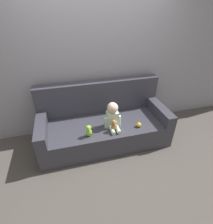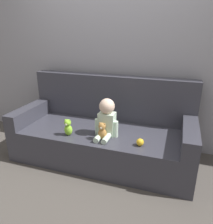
{
  "view_description": "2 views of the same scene",
  "coord_description": "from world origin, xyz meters",
  "px_view_note": "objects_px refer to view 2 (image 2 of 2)",
  "views": [
    {
      "loc": [
        -0.57,
        -2.31,
        2.11
      ],
      "look_at": [
        0.01,
        -0.1,
        0.66
      ],
      "focal_mm": 28.0,
      "sensor_mm": 36.0,
      "label": 1
    },
    {
      "loc": [
        0.82,
        -2.26,
        1.51
      ],
      "look_at": [
        0.06,
        -0.04,
        0.64
      ],
      "focal_mm": 35.0,
      "sensor_mm": 36.0,
      "label": 2
    }
  ],
  "objects_px": {
    "couch": "(105,132)",
    "toy_ball": "(140,142)",
    "teddy_bear_brown": "(102,132)",
    "plush_toy_side": "(68,127)",
    "person_baby": "(106,119)"
  },
  "relations": [
    {
      "from": "person_baby",
      "to": "plush_toy_side",
      "type": "height_order",
      "value": "person_baby"
    },
    {
      "from": "teddy_bear_brown",
      "to": "person_baby",
      "type": "bearing_deg",
      "value": 85.63
    },
    {
      "from": "teddy_bear_brown",
      "to": "plush_toy_side",
      "type": "relative_size",
      "value": 1.03
    },
    {
      "from": "toy_ball",
      "to": "person_baby",
      "type": "bearing_deg",
      "value": 163.74
    },
    {
      "from": "plush_toy_side",
      "to": "couch",
      "type": "bearing_deg",
      "value": 50.38
    },
    {
      "from": "teddy_bear_brown",
      "to": "plush_toy_side",
      "type": "height_order",
      "value": "teddy_bear_brown"
    },
    {
      "from": "person_baby",
      "to": "teddy_bear_brown",
      "type": "distance_m",
      "value": 0.15
    },
    {
      "from": "person_baby",
      "to": "toy_ball",
      "type": "xyz_separation_m",
      "value": [
        0.4,
        -0.12,
        -0.16
      ]
    },
    {
      "from": "couch",
      "to": "plush_toy_side",
      "type": "xyz_separation_m",
      "value": [
        -0.31,
        -0.37,
        0.18
      ]
    },
    {
      "from": "plush_toy_side",
      "to": "toy_ball",
      "type": "relative_size",
      "value": 2.48
    },
    {
      "from": "couch",
      "to": "teddy_bear_brown",
      "type": "relative_size",
      "value": 10.69
    },
    {
      "from": "teddy_bear_brown",
      "to": "toy_ball",
      "type": "distance_m",
      "value": 0.42
    },
    {
      "from": "couch",
      "to": "toy_ball",
      "type": "distance_m",
      "value": 0.63
    },
    {
      "from": "person_baby",
      "to": "couch",
      "type": "bearing_deg",
      "value": 113.91
    },
    {
      "from": "couch",
      "to": "person_baby",
      "type": "xyz_separation_m",
      "value": [
        0.1,
        -0.23,
        0.28
      ]
    }
  ]
}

